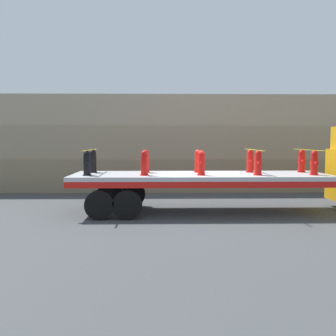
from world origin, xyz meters
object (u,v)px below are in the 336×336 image
at_px(fire_hydrant_red_far_2, 198,161).
at_px(fire_hydrant_black_near_0, 87,163).
at_px(fire_hydrant_red_near_2, 201,163).
at_px(fire_hydrant_red_near_4, 314,163).
at_px(fire_hydrant_red_far_4, 302,161).
at_px(fire_hydrant_black_far_0, 93,161).
at_px(flatbed_trailer, 180,182).
at_px(fire_hydrant_red_near_1, 144,163).
at_px(fire_hydrant_red_far_3, 250,161).
at_px(fire_hydrant_red_near_3, 258,163).
at_px(fire_hydrant_red_far_1, 146,161).

bearing_deg(fire_hydrant_red_far_2, fire_hydrant_black_near_0, -163.59).
xyz_separation_m(fire_hydrant_red_near_2, fire_hydrant_red_near_4, (3.78, 0.00, 0.00)).
xyz_separation_m(fire_hydrant_black_near_0, fire_hydrant_red_far_4, (7.57, 1.11, 0.00)).
xyz_separation_m(fire_hydrant_black_far_0, fire_hydrant_red_far_4, (7.57, 0.00, 0.00)).
distance_m(flatbed_trailer, fire_hydrant_red_near_1, 1.50).
bearing_deg(fire_hydrant_red_near_1, fire_hydrant_red_near_2, 0.00).
xyz_separation_m(flatbed_trailer, fire_hydrant_black_near_0, (-3.11, -0.56, 0.67)).
relative_size(fire_hydrant_red_far_2, fire_hydrant_red_far_3, 1.00).
relative_size(fire_hydrant_black_far_0, fire_hydrant_red_near_1, 1.00).
xyz_separation_m(fire_hydrant_red_far_2, fire_hydrant_red_far_4, (3.78, 0.00, 0.00)).
bearing_deg(fire_hydrant_red_near_3, fire_hydrant_black_far_0, 168.89).
bearing_deg(flatbed_trailer, fire_hydrant_red_far_1, 155.35).
xyz_separation_m(flatbed_trailer, fire_hydrant_red_far_3, (2.57, 0.56, 0.67)).
bearing_deg(fire_hydrant_red_near_4, fire_hydrant_black_far_0, 171.62).
xyz_separation_m(fire_hydrant_red_near_1, fire_hydrant_red_far_4, (5.68, 1.11, 0.00)).
bearing_deg(fire_hydrant_red_near_3, fire_hydrant_red_near_2, 180.00).
height_order(fire_hydrant_red_near_1, fire_hydrant_red_near_2, same).
height_order(fire_hydrant_black_near_0, fire_hydrant_red_near_4, same).
distance_m(fire_hydrant_black_far_0, fire_hydrant_red_far_1, 1.89).
xyz_separation_m(flatbed_trailer, fire_hydrant_black_far_0, (-3.11, 0.56, 0.67)).
bearing_deg(fire_hydrant_red_far_1, fire_hydrant_red_far_4, 0.00).
xyz_separation_m(fire_hydrant_red_near_2, fire_hydrant_red_far_3, (1.89, 1.11, 0.00)).
distance_m(fire_hydrant_black_far_0, fire_hydrant_red_near_1, 2.20).
distance_m(flatbed_trailer, fire_hydrant_red_far_4, 4.55).
height_order(fire_hydrant_red_near_1, fire_hydrant_red_far_2, same).
distance_m(fire_hydrant_red_near_3, fire_hydrant_red_far_3, 1.11).
bearing_deg(flatbed_trailer, fire_hydrant_red_far_3, 12.23).
distance_m(flatbed_trailer, fire_hydrant_red_near_4, 4.55).
xyz_separation_m(fire_hydrant_red_near_1, fire_hydrant_red_far_2, (1.89, 1.11, 0.00)).
relative_size(flatbed_trailer, fire_hydrant_black_near_0, 10.62).
bearing_deg(fire_hydrant_black_far_0, fire_hydrant_red_far_3, 0.00).
height_order(fire_hydrant_red_near_2, fire_hydrant_red_far_2, same).
bearing_deg(fire_hydrant_red_far_1, fire_hydrant_red_near_3, -16.41).
xyz_separation_m(fire_hydrant_black_near_0, fire_hydrant_red_near_3, (5.68, 0.00, 0.00)).
bearing_deg(fire_hydrant_red_near_4, fire_hydrant_red_far_4, 90.00).
height_order(fire_hydrant_black_far_0, fire_hydrant_red_near_2, same).
xyz_separation_m(fire_hydrant_black_near_0, fire_hydrant_red_near_4, (7.57, 0.00, 0.00)).
xyz_separation_m(fire_hydrant_red_near_4, fire_hydrant_red_far_4, (0.00, 1.11, 0.00)).
relative_size(fire_hydrant_red_far_3, fire_hydrant_red_near_4, 1.00).
relative_size(fire_hydrant_red_near_3, fire_hydrant_red_far_3, 1.00).
relative_size(fire_hydrant_red_far_1, fire_hydrant_red_far_3, 1.00).
xyz_separation_m(fire_hydrant_red_near_2, fire_hydrant_red_near_3, (1.89, 0.00, 0.00)).
bearing_deg(fire_hydrant_black_far_0, fire_hydrant_red_far_2, 0.00).
distance_m(fire_hydrant_red_near_2, fire_hydrant_red_far_3, 2.20).
height_order(fire_hydrant_red_far_2, fire_hydrant_red_far_4, same).
bearing_deg(fire_hydrant_red_far_2, fire_hydrant_red_far_1, 180.00).
distance_m(fire_hydrant_red_far_3, fire_hydrant_red_near_4, 2.20).
xyz_separation_m(fire_hydrant_red_far_2, fire_hydrant_red_near_4, (3.78, -1.11, 0.00)).
bearing_deg(fire_hydrant_black_far_0, fire_hydrant_red_near_4, -8.38).
relative_size(flatbed_trailer, fire_hydrant_red_far_3, 10.62).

